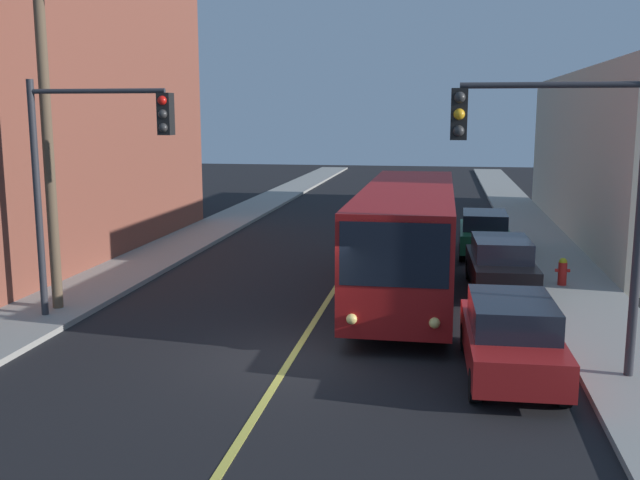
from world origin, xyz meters
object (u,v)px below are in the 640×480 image
parked_car_red (511,336)px  parked_car_black (501,263)px  traffic_signal_left_corner (92,155)px  traffic_signal_right_corner (560,166)px  parked_car_green (484,232)px  utility_pole_near (45,106)px  city_bus (408,234)px  fire_hydrant (563,271)px

parked_car_red → parked_car_black: same height
parked_car_red → parked_car_black: (0.33, 7.42, 0.00)m
traffic_signal_left_corner → traffic_signal_right_corner: size_ratio=1.00×
parked_car_green → utility_pole_near: (-11.77, -10.41, 4.66)m
utility_pole_near → parked_car_red: bearing=-13.9°
utility_pole_near → city_bus: bearing=21.6°
city_bus → parked_car_black: 3.07m
utility_pole_near → traffic_signal_left_corner: size_ratio=1.62×
parked_car_green → fire_hydrant: (2.06, -5.43, -0.26)m
parked_car_green → traffic_signal_left_corner: traffic_signal_left_corner is taller
utility_pole_near → traffic_signal_right_corner: bearing=-13.0°
parked_car_black → traffic_signal_right_corner: traffic_signal_right_corner is taller
city_bus → parked_car_red: 7.01m
traffic_signal_right_corner → utility_pole_near: bearing=167.0°
parked_car_red → traffic_signal_left_corner: (-10.05, 2.15, 3.46)m
traffic_signal_left_corner → fire_hydrant: (12.26, 5.71, -3.72)m
city_bus → traffic_signal_right_corner: traffic_signal_right_corner is taller
traffic_signal_left_corner → fire_hydrant: traffic_signal_left_corner is taller
parked_car_black → parked_car_green: same height
parked_car_red → traffic_signal_right_corner: bearing=0.8°
fire_hydrant → parked_car_black: bearing=-166.7°
utility_pole_near → fire_hydrant: (13.83, 4.99, -4.92)m
city_bus → parked_car_black: size_ratio=2.73×
parked_car_red → parked_car_green: 13.29m
parked_car_red → parked_car_green: same height
parked_car_red → traffic_signal_right_corner: size_ratio=0.74×
city_bus → parked_car_red: size_ratio=2.73×
parked_car_green → parked_car_black: bearing=-88.2°
city_bus → traffic_signal_left_corner: size_ratio=2.03×
parked_car_green → utility_pole_near: bearing=-138.5°
utility_pole_near → fire_hydrant: size_ratio=11.57×
parked_car_red → fire_hydrant: size_ratio=5.30×
parked_car_green → traffic_signal_left_corner: (-10.20, -11.13, 3.46)m
parked_car_green → traffic_signal_right_corner: (0.63, -13.28, 3.46)m
fire_hydrant → traffic_signal_right_corner: bearing=-100.4°
utility_pole_near → parked_car_green: bearing=41.5°
parked_car_green → fire_hydrant: bearing=-69.2°
parked_car_red → fire_hydrant: parked_car_red is taller
parked_car_black → fire_hydrant: 1.95m
parked_car_red → city_bus: bearing=110.5°
parked_car_red → fire_hydrant: bearing=74.3°
parked_car_red → traffic_signal_left_corner: 10.84m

